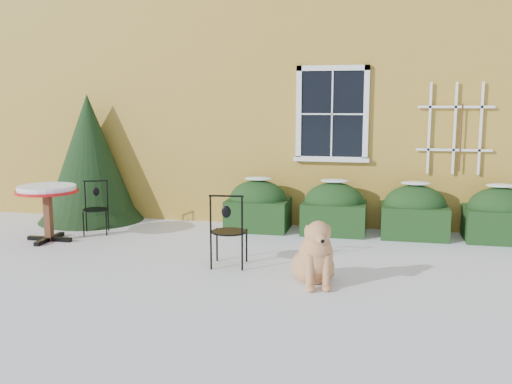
% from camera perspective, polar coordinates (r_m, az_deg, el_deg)
% --- Properties ---
extents(ground, '(80.00, 80.00, 0.00)m').
position_cam_1_polar(ground, '(7.42, -1.66, -8.06)').
color(ground, white).
rests_on(ground, ground).
extents(house, '(12.40, 8.40, 6.40)m').
position_cam_1_polar(house, '(14.03, 5.37, 13.17)').
color(house, gold).
rests_on(house, ground).
extents(hedge_row, '(4.95, 0.80, 0.91)m').
position_cam_1_polar(hedge_row, '(9.60, 11.69, -1.86)').
color(hedge_row, black).
rests_on(hedge_row, ground).
extents(evergreen_shrub, '(1.92, 1.92, 2.33)m').
position_cam_1_polar(evergreen_shrub, '(10.95, -16.26, 2.11)').
color(evergreen_shrub, black).
rests_on(evergreen_shrub, ground).
extents(bistro_table, '(0.95, 0.95, 0.89)m').
position_cam_1_polar(bistro_table, '(9.50, -20.17, -0.28)').
color(bistro_table, black).
rests_on(bistro_table, ground).
extents(patio_chair_near, '(0.48, 0.48, 0.99)m').
position_cam_1_polar(patio_chair_near, '(7.57, -2.77, -3.82)').
color(patio_chair_near, black).
rests_on(patio_chair_near, ground).
extents(patio_chair_far, '(0.51, 0.50, 0.88)m').
position_cam_1_polar(patio_chair_far, '(9.88, -15.73, -1.49)').
color(patio_chair_far, black).
rests_on(patio_chair_far, ground).
extents(dog, '(0.69, 0.94, 0.84)m').
position_cam_1_polar(dog, '(6.88, 5.91, -6.54)').
color(dog, tan).
rests_on(dog, ground).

